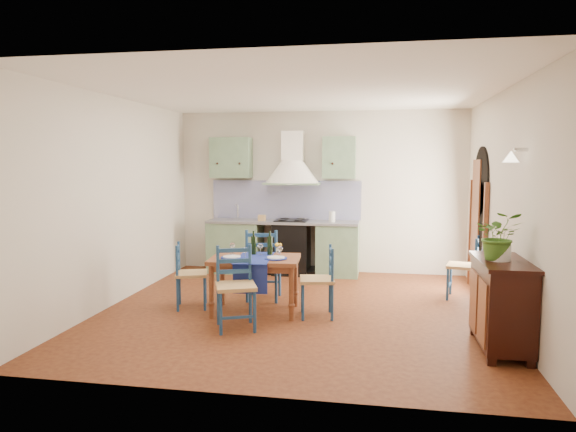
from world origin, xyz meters
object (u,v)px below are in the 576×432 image
object	(u,v)px
dining_table	(255,264)
sideboard	(501,301)
chair_near	(236,286)
potted_plant	(499,236)

from	to	relation	value
dining_table	sideboard	world-z (taller)	dining_table
dining_table	chair_near	size ratio (longest dim) A/B	1.24
chair_near	dining_table	bearing A→B (deg)	82.98
chair_near	potted_plant	distance (m)	2.91
dining_table	potted_plant	size ratio (longest dim) A/B	2.36
potted_plant	chair_near	bearing A→B (deg)	175.45
sideboard	potted_plant	world-z (taller)	potted_plant
chair_near	sideboard	world-z (taller)	chair_near
dining_table	sideboard	xyz separation A→B (m)	(2.78, -0.86, -0.12)
dining_table	potted_plant	distance (m)	2.92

